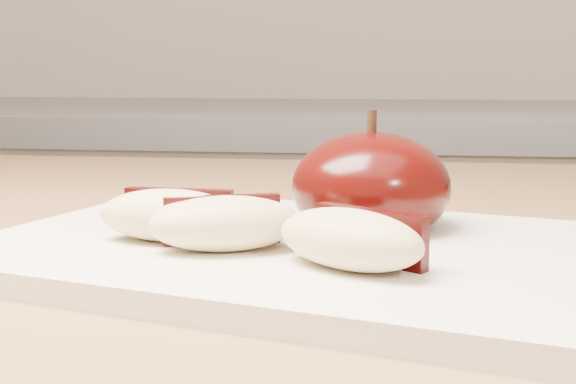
# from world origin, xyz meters

# --- Properties ---
(cutting_board) EXTENTS (0.36, 0.30, 0.01)m
(cutting_board) POSITION_xyz_m (-0.10, 0.36, 0.91)
(cutting_board) COLOR silver
(cutting_board) RESTS_ON island_counter
(apple_half) EXTENTS (0.10, 0.10, 0.07)m
(apple_half) POSITION_xyz_m (-0.06, 0.40, 0.93)
(apple_half) COLOR black
(apple_half) RESTS_ON cutting_board
(apple_wedge_a) EXTENTS (0.08, 0.04, 0.03)m
(apple_wedge_a) POSITION_xyz_m (-0.16, 0.34, 0.93)
(apple_wedge_a) COLOR #D8BE89
(apple_wedge_a) RESTS_ON cutting_board
(apple_wedge_b) EXTENTS (0.08, 0.06, 0.03)m
(apple_wedge_b) POSITION_xyz_m (-0.12, 0.33, 0.93)
(apple_wedge_b) COLOR #D8BE89
(apple_wedge_b) RESTS_ON cutting_board
(apple_wedge_c) EXTENTS (0.08, 0.07, 0.03)m
(apple_wedge_c) POSITION_xyz_m (-0.06, 0.30, 0.93)
(apple_wedge_c) COLOR #D8BE89
(apple_wedge_c) RESTS_ON cutting_board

